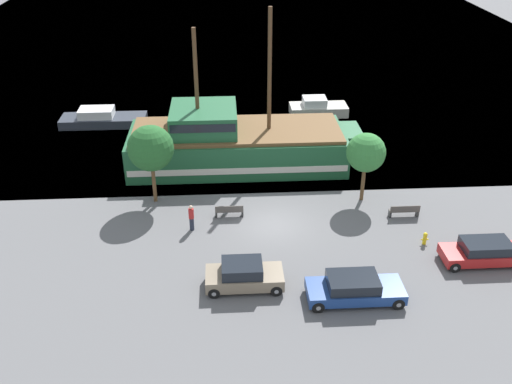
{
  "coord_description": "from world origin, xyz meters",
  "views": [
    {
      "loc": [
        -2.91,
        -29.56,
        18.58
      ],
      "look_at": [
        -1.0,
        2.0,
        1.2
      ],
      "focal_mm": 40.0,
      "sensor_mm": 36.0,
      "label": 1
    }
  ],
  "objects": [
    {
      "name": "water_surface",
      "position": [
        0.0,
        44.0,
        0.0
      ],
      "size": [
        80.0,
        80.0,
        0.0
      ],
      "primitive_type": "plane",
      "color": "teal",
      "rests_on": "ground"
    },
    {
      "name": "tree_row_east",
      "position": [
        -7.54,
        3.38,
        3.79
      ],
      "size": [
        2.93,
        2.93,
        5.27
      ],
      "color": "brown",
      "rests_on": "ground_plane"
    },
    {
      "name": "pedestrian_walking_near",
      "position": [
        -5.01,
        -0.3,
        0.85
      ],
      "size": [
        0.32,
        0.32,
        1.68
      ],
      "color": "#232838",
      "rests_on": "ground_plane"
    },
    {
      "name": "bench_promenade_west",
      "position": [
        8.18,
        0.39,
        0.44
      ],
      "size": [
        1.87,
        0.45,
        0.85
      ],
      "color": "#4C4742",
      "rests_on": "ground_plane"
    },
    {
      "name": "tree_row_mideast",
      "position": [
        6.02,
        2.74,
        3.39
      ],
      "size": [
        2.51,
        2.51,
        4.67
      ],
      "color": "brown",
      "rests_on": "ground_plane"
    },
    {
      "name": "parked_car_curb_mid",
      "position": [
        3.35,
        -7.32,
        0.68
      ],
      "size": [
        4.84,
        1.98,
        1.36
      ],
      "color": "navy",
      "rests_on": "ground_plane"
    },
    {
      "name": "pirate_ship",
      "position": [
        -2.13,
        8.62,
        1.67
      ],
      "size": [
        16.88,
        6.07,
        11.32
      ],
      "color": "#1E5633",
      "rests_on": "water_surface"
    },
    {
      "name": "bench_promenade_east",
      "position": [
        -2.73,
        1.04,
        0.44
      ],
      "size": [
        1.76,
        0.45,
        0.85
      ],
      "color": "#4C4742",
      "rests_on": "ground_plane"
    },
    {
      "name": "ground_plane",
      "position": [
        0.0,
        0.0,
        0.0
      ],
      "size": [
        160.0,
        160.0,
        0.0
      ],
      "primitive_type": "plane",
      "color": "#5B5B5E"
    },
    {
      "name": "parked_car_curb_front",
      "position": [
        -2.11,
        -5.96,
        0.72
      ],
      "size": [
        4.0,
        1.89,
        1.48
      ],
      "color": "#7F705B",
      "rests_on": "ground_plane"
    },
    {
      "name": "fire_hydrant",
      "position": [
        8.5,
        -2.66,
        0.41
      ],
      "size": [
        0.42,
        0.25,
        0.76
      ],
      "color": "yellow",
      "rests_on": "ground_plane"
    },
    {
      "name": "moored_boat_dockside",
      "position": [
        -13.34,
        17.04,
        0.55
      ],
      "size": [
        7.21,
        2.44,
        1.47
      ],
      "color": "#2D333D",
      "rests_on": "water_surface"
    },
    {
      "name": "parked_car_curb_rear",
      "position": [
        11.28,
        -4.61,
        0.67
      ],
      "size": [
        4.99,
        1.83,
        1.34
      ],
      "color": "#B21E1E",
      "rests_on": "ground_plane"
    },
    {
      "name": "moored_boat_outer",
      "position": [
        5.53,
        18.33,
        0.6
      ],
      "size": [
        5.07,
        2.26,
        1.59
      ],
      "color": "#B7B2A8",
      "rests_on": "water_surface"
    }
  ]
}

